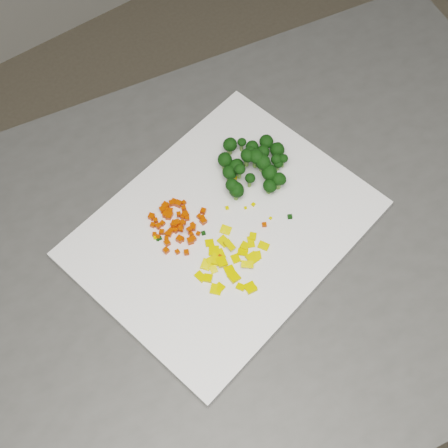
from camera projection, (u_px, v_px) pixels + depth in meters
counter_block at (250, 335)px, 1.32m from camera, size 1.13×0.89×0.90m
cutting_board at (224, 229)px, 0.92m from camera, size 0.47×0.40×0.01m
carrot_pile at (178, 223)px, 0.91m from camera, size 0.09×0.09×0.03m
pepper_pile at (232, 258)px, 0.89m from camera, size 0.11×0.11×0.01m
broccoli_pile at (251, 165)px, 0.94m from camera, size 0.11×0.11×0.05m
carrot_cube_0 at (184, 203)px, 0.94m from camera, size 0.01×0.01×0.01m
carrot_cube_1 at (181, 228)px, 0.91m from camera, size 0.01×0.01×0.01m
carrot_cube_2 at (181, 229)px, 0.91m from camera, size 0.01×0.01×0.01m
carrot_cube_3 at (153, 225)px, 0.92m from camera, size 0.01×0.01×0.01m
carrot_cube_4 at (165, 206)px, 0.93m from camera, size 0.01×0.01×0.01m
carrot_cube_5 at (180, 239)px, 0.91m from camera, size 0.01×0.01×0.01m
carrot_cube_6 at (166, 209)px, 0.93m from camera, size 0.01×0.01×0.01m
carrot_cube_7 at (168, 217)px, 0.92m from camera, size 0.01×0.01×0.01m
carrot_cube_8 at (152, 217)px, 0.92m from camera, size 0.01×0.01×0.01m
carrot_cube_9 at (172, 203)px, 0.94m from camera, size 0.01×0.01×0.01m
carrot_cube_10 at (167, 243)px, 0.90m from camera, size 0.01×0.01×0.01m
carrot_cube_11 at (166, 206)px, 0.93m from camera, size 0.01×0.01×0.01m
carrot_cube_12 at (203, 211)px, 0.93m from camera, size 0.01×0.01×0.01m
carrot_cube_13 at (191, 234)px, 0.91m from camera, size 0.01×0.01×0.01m
carrot_cube_14 at (169, 234)px, 0.91m from camera, size 0.01×0.01×0.01m
carrot_cube_15 at (182, 239)px, 0.91m from camera, size 0.01×0.01×0.01m
carrot_cube_16 at (190, 241)px, 0.90m from camera, size 0.01×0.01×0.01m
carrot_cube_17 at (167, 234)px, 0.91m from camera, size 0.01×0.01×0.01m
carrot_cube_18 at (183, 217)px, 0.92m from camera, size 0.01×0.01×0.01m
carrot_cube_19 at (165, 215)px, 0.93m from camera, size 0.01×0.01×0.01m
carrot_cube_20 at (177, 223)px, 0.91m from camera, size 0.01×0.01×0.01m
carrot_cube_21 at (183, 223)px, 0.91m from camera, size 0.01×0.01×0.01m
carrot_cube_22 at (198, 234)px, 0.91m from camera, size 0.01×0.01×0.01m
carrot_cube_23 at (155, 234)px, 0.91m from camera, size 0.01×0.01×0.01m
carrot_cube_24 at (199, 217)px, 0.93m from camera, size 0.01×0.01×0.01m
carrot_cube_25 at (182, 224)px, 0.91m from camera, size 0.01×0.01×0.01m
carrot_cube_26 at (193, 239)px, 0.91m from camera, size 0.01×0.01×0.01m
carrot_cube_27 at (174, 223)px, 0.91m from camera, size 0.01×0.01×0.01m
carrot_cube_28 at (163, 210)px, 0.93m from camera, size 0.01×0.01×0.01m
carrot_cube_29 at (167, 206)px, 0.93m from camera, size 0.01×0.01×0.01m
carrot_cube_30 at (158, 226)px, 0.92m from camera, size 0.01×0.01×0.01m
carrot_cube_31 at (174, 224)px, 0.91m from camera, size 0.01×0.01×0.01m
carrot_cube_32 at (182, 223)px, 0.91m from camera, size 0.01×0.01×0.01m
carrot_cube_33 at (179, 214)px, 0.92m from camera, size 0.01×0.01×0.01m
carrot_cube_34 at (162, 223)px, 0.92m from camera, size 0.01×0.01×0.01m
carrot_cube_35 at (186, 252)px, 0.90m from camera, size 0.01×0.01×0.01m
carrot_cube_36 at (152, 216)px, 0.92m from camera, size 0.01×0.01×0.01m
carrot_cube_37 at (189, 230)px, 0.91m from camera, size 0.01×0.01×0.01m
carrot_cube_38 at (162, 232)px, 0.91m from camera, size 0.01×0.01×0.01m
carrot_cube_39 at (185, 214)px, 0.93m from camera, size 0.01×0.01×0.01m
carrot_cube_40 at (184, 208)px, 0.93m from camera, size 0.01×0.01×0.01m
carrot_cube_41 at (176, 230)px, 0.91m from camera, size 0.01×0.01×0.01m
carrot_cube_42 at (158, 237)px, 0.91m from camera, size 0.01×0.01×0.01m
carrot_cube_43 at (170, 215)px, 0.93m from camera, size 0.01×0.01×0.01m
carrot_cube_44 at (186, 215)px, 0.93m from camera, size 0.01×0.01×0.01m
carrot_cube_45 at (178, 204)px, 0.93m from camera, size 0.01×0.01×0.01m
carrot_cube_46 at (202, 218)px, 0.92m from camera, size 0.01×0.01×0.01m
carrot_cube_47 at (173, 226)px, 0.92m from camera, size 0.01×0.01×0.01m
carrot_cube_48 at (156, 220)px, 0.92m from camera, size 0.01×0.01×0.01m
carrot_cube_49 at (171, 210)px, 0.93m from camera, size 0.01×0.01×0.01m
carrot_cube_50 at (193, 227)px, 0.92m from camera, size 0.01×0.01×0.01m
carrot_cube_51 at (179, 223)px, 0.91m from camera, size 0.01×0.01×0.01m
carrot_cube_52 at (177, 252)px, 0.90m from camera, size 0.01×0.01×0.01m
carrot_cube_53 at (167, 214)px, 0.93m from camera, size 0.01×0.01×0.01m
carrot_cube_54 at (187, 218)px, 0.92m from camera, size 0.01×0.01×0.01m
carrot_cube_55 at (180, 227)px, 0.91m from camera, size 0.01×0.01×0.01m
carrot_cube_56 at (176, 226)px, 0.92m from camera, size 0.01×0.01×0.01m
carrot_cube_57 at (193, 225)px, 0.92m from camera, size 0.01×0.01×0.01m
carrot_cube_58 at (166, 239)px, 0.91m from camera, size 0.01×0.01×0.01m
carrot_cube_59 at (174, 201)px, 0.94m from camera, size 0.01×0.01×0.01m
carrot_cube_60 at (166, 212)px, 0.93m from camera, size 0.01×0.01×0.01m
carrot_cube_61 at (203, 221)px, 0.92m from camera, size 0.01×0.01×0.01m
carrot_cube_62 at (171, 231)px, 0.91m from camera, size 0.01×0.01×0.01m
carrot_cube_63 at (166, 251)px, 0.90m from camera, size 0.01×0.01×0.01m
pepper_chunk_0 at (226, 230)px, 0.92m from camera, size 0.02×0.02×0.01m
pepper_chunk_1 at (224, 241)px, 0.91m from camera, size 0.02×0.02×0.01m
pepper_chunk_2 at (250, 288)px, 0.87m from camera, size 0.02×0.02×0.01m
pepper_chunk_3 at (251, 288)px, 0.87m from camera, size 0.02×0.01×0.00m
pepper_chunk_4 at (258, 255)px, 0.90m from camera, size 0.01×0.02×0.00m
pepper_chunk_5 at (201, 277)px, 0.88m from camera, size 0.01×0.02×0.00m
pepper_chunk_6 at (206, 265)px, 0.89m from camera, size 0.02×0.02×0.01m
pepper_chunk_7 at (247, 264)px, 0.89m from camera, size 0.02×0.02×0.01m
pepper_chunk_8 at (236, 259)px, 0.89m from camera, size 0.01×0.02×0.00m
pepper_chunk_9 at (264, 246)px, 0.90m from camera, size 0.02×0.02×0.01m
pepper_chunk_10 at (213, 262)px, 0.89m from camera, size 0.02×0.02×0.01m
pepper_chunk_11 at (234, 277)px, 0.88m from camera, size 0.02×0.02×0.01m
pepper_chunk_12 at (253, 258)px, 0.89m from camera, size 0.02×0.02×0.01m
pepper_chunk_13 at (209, 243)px, 0.91m from camera, size 0.02×0.02×0.00m
pepper_chunk_14 at (208, 278)px, 0.88m from camera, size 0.02×0.02×0.01m
pepper_chunk_15 at (230, 271)px, 0.89m from camera, size 0.02×0.02×0.01m
pepper_chunk_16 at (219, 255)px, 0.90m from camera, size 0.02×0.02×0.00m
pepper_chunk_17 at (216, 259)px, 0.89m from camera, size 0.02×0.02×0.00m
pepper_chunk_18 at (214, 251)px, 0.90m from camera, size 0.02×0.02×0.01m
pepper_chunk_19 at (245, 246)px, 0.90m from camera, size 0.02×0.02×0.01m
pepper_chunk_20 at (218, 261)px, 0.89m from camera, size 0.02×0.02×0.01m
pepper_chunk_21 at (216, 289)px, 0.87m from camera, size 0.02×0.02×0.01m
pepper_chunk_22 at (241, 287)px, 0.87m from camera, size 0.01×0.02×0.01m
pepper_chunk_23 at (219, 288)px, 0.87m from camera, size 0.02×0.02×0.00m
pepper_chunk_24 at (229, 245)px, 0.90m from camera, size 0.01×0.02×0.01m
pepper_chunk_25 at (213, 269)px, 0.89m from camera, size 0.01×0.01×0.01m
pepper_chunk_26 at (243, 252)px, 0.90m from camera, size 0.02×0.02×0.01m
pepper_chunk_27 at (222, 262)px, 0.89m from camera, size 0.02×0.02×0.01m
pepper_chunk_28 at (251, 242)px, 0.91m from camera, size 0.02×0.02×0.01m
pepper_chunk_29 at (253, 236)px, 0.91m from camera, size 0.02×0.02×0.01m
broccoli_floret_0 at (283, 161)px, 0.96m from camera, size 0.02×0.02×0.03m
broccoli_floret_1 at (225, 162)px, 0.96m from camera, size 0.03×0.03×0.03m
broccoli_floret_2 at (236, 194)px, 0.93m from camera, size 0.03×0.03×0.03m
broccoli_floret_3 at (279, 182)px, 0.94m from camera, size 0.02×0.02×0.03m
broccoli_floret_4 at (276, 162)px, 0.96m from camera, size 0.02×0.02×0.03m
broccoli_floret_5 at (247, 159)px, 0.94m from camera, size 0.03×0.03×0.03m
broccoli_floret_6 at (278, 182)px, 0.94m from camera, size 0.03×0.03×0.03m
broccoli_floret_7 at (229, 175)px, 0.95m from camera, size 0.03×0.03×0.03m
broccoli_floret_8 at (262, 154)px, 0.96m from camera, size 0.03×0.03×0.03m
broccoli_floret_9 at (269, 176)px, 0.94m from camera, size 0.03×0.03×0.03m
broccoli_floret_10 at (236, 168)px, 0.95m from camera, size 0.03×0.03×0.03m
broccoli_floret_11 at (266, 167)px, 0.94m from camera, size 0.02×0.02×0.02m
broccoli_floret_12 at (269, 188)px, 0.94m from camera, size 0.03×0.03×0.03m
broccoli_floret_13 at (230, 147)px, 0.97m from camera, size 0.03×0.03×0.03m
broccoli_floret_14 at (266, 144)px, 0.97m from camera, size 0.03×0.03×0.03m
broccoli_floret_15 at (278, 166)px, 0.96m from camera, size 0.02×0.02×0.02m
broccoli_floret_16 at (240, 172)px, 0.93m from camera, size 0.02×0.02×0.03m
broccoli_floret_17 at (256, 160)px, 0.94m from camera, size 0.03×0.03×0.03m
broccoli_floret_18 at (250, 181)px, 0.94m from camera, size 0.02×0.02×0.03m
broccoli_floret_19 at (232, 188)px, 0.94m from camera, size 0.03×0.03×0.03m
broccoli_floret_20 at (236, 191)px, 0.93m from camera, size 0.03×0.03×0.03m
broccoli_floret_21 at (250, 154)px, 0.95m from camera, size 0.03×0.03×0.02m
broccoli_floret_22 at (251, 149)px, 0.97m from camera, size 0.03×0.03×0.03m
broccoli_floret_23 at (262, 164)px, 0.94m from camera, size 0.03×0.03×0.03m
broccoli_floret_24 at (241, 145)px, 0.97m from camera, size 0.02×0.02×0.03m
broccoli_floret_25 at (277, 151)px, 0.97m from camera, size 0.03×0.03×0.03m
stray_bit_0 at (271, 218)px, 0.93m from camera, size 0.00×0.00×0.00m
stray_bit_1 at (235, 178)px, 0.96m from camera, size 0.01×0.01×0.00m
stray_bit_2 at (160, 238)px, 0.91m from camera, size 0.01×0.01×0.00m
stray_bit_3 at (227, 208)px, 0.93m from camera, size 0.01×0.01×0.00m
stray_bit_4 at (168, 242)px, 0.91m from camera, size 0.01×0.01×0.00m
stray_bit_5 at (183, 239)px, 0.91m from camera, size 0.01×0.01×0.00m
stray_bit_6 at (155, 237)px, 0.91m from camera, size 0.01×0.01×0.00m
stray_bit_7 at (220, 257)px, 0.90m from camera, size 0.01×0.01×0.00m
stray_bit_8 at (245, 208)px, 0.93m from camera, size 0.01×0.01×0.00m
stray_bit_9 at (203, 233)px, 0.91m from camera, size 0.01×0.01×0.00m
stray_bit_10 at (264, 225)px, 0.92m from camera, size 0.01×0.01×0.00m
stray_bit_11 at (253, 204)px, 0.94m from camera, size 0.01×0.01×0.00m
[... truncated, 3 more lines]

